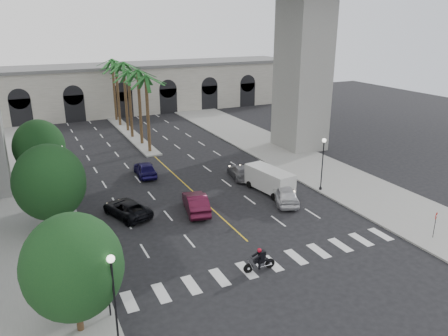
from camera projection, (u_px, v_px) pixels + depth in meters
ground at (261, 253)px, 31.52m from camera, size 140.00×140.00×0.00m
sidewalk_left at (26, 212)px, 38.17m from camera, size 8.00×100.00×0.15m
sidewalk_right at (308, 165)px, 50.43m from camera, size 8.00×100.00×0.15m
median at (130, 134)px, 63.92m from camera, size 2.00×24.00×0.20m
pier_building at (105, 89)px, 77.08m from camera, size 71.00×10.50×8.50m
palm_a at (146, 80)px, 52.47m from camera, size 3.20×3.20×10.30m
palm_b at (138, 74)px, 55.84m from camera, size 3.20×3.20×10.60m
palm_c at (128, 74)px, 59.28m from camera, size 3.20×3.20×10.10m
palm_d at (123, 66)px, 62.60m from camera, size 3.20×3.20×10.90m
palm_e at (116, 67)px, 66.06m from camera, size 3.20×3.20×10.40m
palm_f at (112, 63)px, 69.50m from camera, size 3.20×3.20×10.70m
street_tree_near at (73, 267)px, 22.35m from camera, size 5.20×5.20×6.89m
street_tree_mid at (50, 182)px, 33.38m from camera, size 5.44×5.44×7.21m
street_tree_far at (39, 147)px, 43.72m from camera, size 5.04×5.04×6.68m
lamp_post_left_near at (114, 293)px, 21.55m from camera, size 0.40×0.40×5.35m
lamp_post_left_far at (64, 169)px, 39.48m from camera, size 0.40×0.40×5.35m
lamp_post_right at (323, 160)px, 41.96m from camera, size 0.40×0.40×5.35m
traffic_signal_near at (107, 279)px, 23.96m from camera, size 0.25×0.18×3.65m
traffic_signal_far at (94, 247)px, 27.37m from camera, size 0.25×0.18×3.65m
motorcycle_rider at (260, 260)px, 29.21m from camera, size 2.32×0.63×1.67m
car_a at (285, 194)px, 39.98m from camera, size 3.58×5.21×1.65m
car_b at (196, 203)px, 38.12m from camera, size 2.81×5.38×1.69m
car_c at (127, 208)px, 37.29m from camera, size 3.88×5.60×1.42m
car_d at (241, 172)px, 46.33m from camera, size 2.77×5.00×1.37m
car_e at (145, 169)px, 46.84m from camera, size 2.17×4.78×1.59m
cargo_van at (270, 179)px, 42.34m from camera, size 2.85×5.68×2.32m
pedestrian_a at (83, 241)px, 31.20m from camera, size 0.76×0.67×1.75m
pedestrian_b at (89, 261)px, 28.62m from camera, size 0.95×0.80×1.75m
do_not_enter_sign at (436, 220)px, 33.04m from camera, size 0.51×0.25×2.25m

